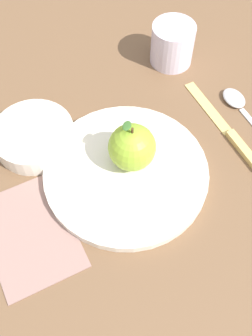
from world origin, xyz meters
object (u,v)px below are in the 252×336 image
(apple, at_px, (132,147))
(side_bowl, at_px, (34,135))
(dinner_plate, at_px, (126,172))
(cup, at_px, (173,42))
(spoon, at_px, (240,105))
(linen_napkin, at_px, (30,233))
(knife, at_px, (229,132))

(apple, height_order, side_bowl, apple)
(dinner_plate, xyz_separation_m, side_bowl, (0.15, 0.05, 0.01))
(apple, height_order, cup, apple)
(dinner_plate, bearing_deg, spoon, -105.03)
(cup, xyz_separation_m, linen_napkin, (-0.06, 0.41, -0.04))
(apple, bearing_deg, linen_napkin, 78.51)
(apple, bearing_deg, spoon, -107.32)
(cup, relative_size, spoon, 0.48)
(spoon, height_order, linen_napkin, spoon)
(dinner_plate, bearing_deg, apple, -77.34)
(knife, bearing_deg, apple, 61.47)
(side_bowl, relative_size, spoon, 0.80)
(dinner_plate, height_order, linen_napkin, dinner_plate)
(linen_napkin, bearing_deg, knife, -109.72)
(spoon, relative_size, linen_napkin, 0.98)
(apple, distance_m, linen_napkin, 0.19)
(side_bowl, xyz_separation_m, knife, (-0.23, -0.22, -0.02))
(apple, xyz_separation_m, side_bowl, (0.15, 0.07, -0.03))
(dinner_plate, distance_m, knife, 0.19)
(dinner_plate, xyz_separation_m, spoon, (-0.06, -0.23, -0.00))
(knife, bearing_deg, dinner_plate, 65.30)
(cup, bearing_deg, linen_napkin, 98.06)
(dinner_plate, xyz_separation_m, linen_napkin, (0.04, 0.16, -0.01))
(cup, height_order, knife, cup)
(side_bowl, bearing_deg, dinner_plate, -162.67)
(side_bowl, height_order, knife, side_bowl)
(knife, relative_size, spoon, 1.23)
(side_bowl, distance_m, linen_napkin, 0.16)
(apple, distance_m, knife, 0.18)
(cup, height_order, linen_napkin, cup)
(cup, relative_size, linen_napkin, 0.47)
(apple, bearing_deg, side_bowl, 24.05)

